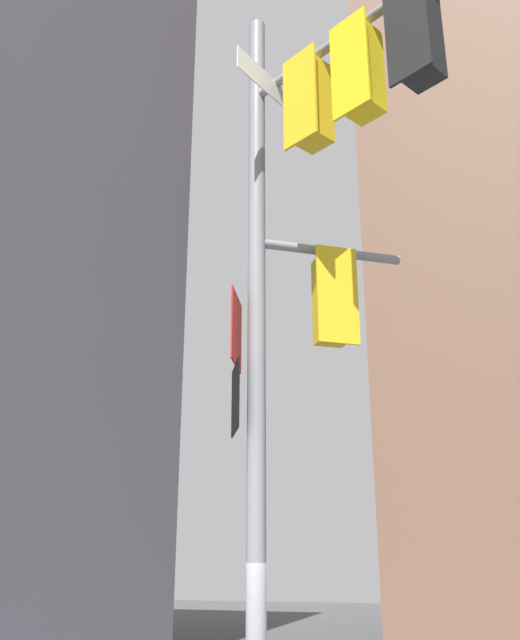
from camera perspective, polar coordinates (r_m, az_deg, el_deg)
The scene contains 1 object.
signal_pole_assembly at distance 7.53m, azimuth 4.37°, elevation 7.45°, with size 2.73×2.36×8.97m.
Camera 1 is at (2.96, -6.52, 2.39)m, focal length 39.64 mm.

